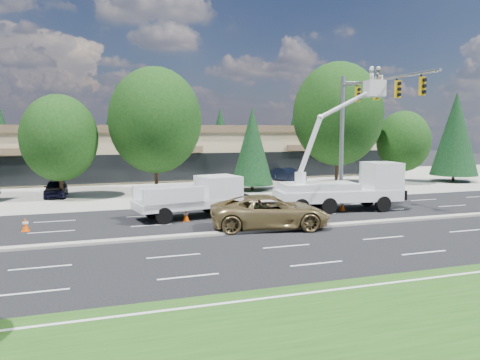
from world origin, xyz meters
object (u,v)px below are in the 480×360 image
object	(u,v)px
bucket_truck	(349,179)
minivan	(270,212)
signal_mast	(359,116)
utility_pickup	(195,201)

from	to	relation	value
bucket_truck	minivan	bearing A→B (deg)	-145.39
signal_mast	minivan	bearing A→B (deg)	-145.21
utility_pickup	bucket_truck	xyz separation A→B (m)	(9.81, -0.65, 0.98)
minivan	signal_mast	bearing A→B (deg)	-44.36
signal_mast	bucket_truck	size ratio (longest dim) A/B	1.13
signal_mast	utility_pickup	size ratio (longest dim) A/B	1.57
utility_pickup	signal_mast	bearing A→B (deg)	-0.04
bucket_truck	utility_pickup	bearing A→B (deg)	-176.36
utility_pickup	minivan	bearing A→B (deg)	-64.76
signal_mast	minivan	xyz separation A→B (m)	(-9.28, -6.44, -5.19)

